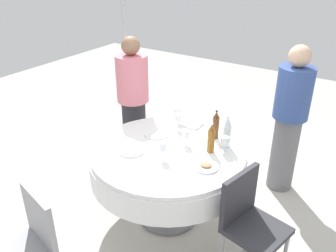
{
  "coord_description": "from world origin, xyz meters",
  "views": [
    {
      "loc": [
        -1.47,
        2.25,
        2.32
      ],
      "look_at": [
        0.0,
        0.0,
        0.97
      ],
      "focal_mm": 38.21,
      "sensor_mm": 36.0,
      "label": 1
    }
  ],
  "objects": [
    {
      "name": "tent_pole_main",
      "position": [
        1.8,
        -1.65,
        1.25
      ],
      "size": [
        0.07,
        0.07,
        2.5
      ],
      "primitive_type": "cylinder",
      "color": "#B2B5B7",
      "rests_on": "ground_plane"
    },
    {
      "name": "chair_north",
      "position": [
        -0.84,
        0.2,
        0.52
      ],
      "size": [
        0.48,
        0.48,
        0.87
      ],
      "rotation": [
        0.0,
        0.0,
        1.34
      ],
      "color": "#2D2D33",
      "rests_on": "ground_plane"
    },
    {
      "name": "bottle_brown_right",
      "position": [
        -0.25,
        -0.42,
        0.87
      ],
      "size": [
        0.06,
        0.06,
        0.28
      ],
      "color": "#593314",
      "rests_on": "dining_table"
    },
    {
      "name": "dining_table",
      "position": [
        0.0,
        0.0,
        0.59
      ],
      "size": [
        1.37,
        1.37,
        0.74
      ],
      "color": "white",
      "rests_on": "ground_plane"
    },
    {
      "name": "wine_glass_rear",
      "position": [
        -0.43,
        -0.23,
        0.84
      ],
      "size": [
        0.08,
        0.08,
        0.15
      ],
      "color": "white",
      "rests_on": "dining_table"
    },
    {
      "name": "fork_right",
      "position": [
        0.01,
        0.0,
        0.74
      ],
      "size": [
        0.09,
        0.17,
        0.0
      ],
      "primitive_type": "cube",
      "rotation": [
        0.0,
        0.0,
        5.15
      ],
      "color": "silver",
      "rests_on": "dining_table"
    },
    {
      "name": "wine_glass_east",
      "position": [
        -0.05,
        0.15,
        0.85
      ],
      "size": [
        0.06,
        0.06,
        0.15
      ],
      "color": "white",
      "rests_on": "dining_table"
    },
    {
      "name": "plate_far",
      "position": [
        0.25,
        0.2,
        0.75
      ],
      "size": [
        0.23,
        0.23,
        0.02
      ],
      "color": "white",
      "rests_on": "dining_table"
    },
    {
      "name": "person_inner",
      "position": [
        0.81,
        -0.54,
        0.79
      ],
      "size": [
        0.34,
        0.34,
        1.53
      ],
      "rotation": [
        0.0,
        0.0,
        4.12
      ],
      "color": "#26262B",
      "rests_on": "ground_plane"
    },
    {
      "name": "spoon_outer",
      "position": [
        -0.27,
        0.3,
        0.74
      ],
      "size": [
        0.16,
        0.11,
        0.0
      ],
      "primitive_type": "cube",
      "rotation": [
        0.0,
        0.0,
        2.59
      ],
      "color": "silver",
      "rests_on": "dining_table"
    },
    {
      "name": "folded_napkin",
      "position": [
        0.06,
        -0.53,
        0.75
      ],
      "size": [
        0.18,
        0.18,
        0.02
      ],
      "primitive_type": "cube",
      "rotation": [
        0.0,
        0.0,
        0.01
      ],
      "color": "white",
      "rests_on": "dining_table"
    },
    {
      "name": "plate_front",
      "position": [
        -0.41,
        0.07,
        0.75
      ],
      "size": [
        0.21,
        0.21,
        0.04
      ],
      "color": "white",
      "rests_on": "dining_table"
    },
    {
      "name": "plate_left",
      "position": [
        0.24,
        -0.18,
        0.75
      ],
      "size": [
        0.24,
        0.24,
        0.02
      ],
      "color": "white",
      "rests_on": "dining_table"
    },
    {
      "name": "wine_glass_north",
      "position": [
        0.22,
        -0.52,
        0.85
      ],
      "size": [
        0.07,
        0.07,
        0.14
      ],
      "color": "white",
      "rests_on": "dining_table"
    },
    {
      "name": "ground_plane",
      "position": [
        0.0,
        0.0,
        0.0
      ],
      "size": [
        10.0,
        10.0,
        0.0
      ],
      "primitive_type": "plane",
      "color": "#B7B2A8"
    },
    {
      "name": "chair_rear",
      "position": [
        0.32,
        1.25,
        0.52
      ],
      "size": [
        0.49,
        0.49,
        0.87
      ],
      "rotation": [
        0.0,
        0.0,
        -0.25
      ],
      "color": "#99999E",
      "rests_on": "ground_plane"
    },
    {
      "name": "wine_glass_mid",
      "position": [
        -0.08,
        -0.16,
        0.84
      ],
      "size": [
        0.07,
        0.07,
        0.13
      ],
      "color": "white",
      "rests_on": "dining_table"
    },
    {
      "name": "wine_glass_front",
      "position": [
        0.13,
        -0.38,
        0.85
      ],
      "size": [
        0.06,
        0.06,
        0.16
      ],
      "color": "white",
      "rests_on": "dining_table"
    },
    {
      "name": "bottle_clear_outer",
      "position": [
        -0.4,
        -0.33,
        0.88
      ],
      "size": [
        0.07,
        0.07,
        0.3
      ],
      "color": "silver",
      "rests_on": "dining_table"
    },
    {
      "name": "bottle_amber_inner",
      "position": [
        -0.32,
        -0.17,
        0.87
      ],
      "size": [
        0.06,
        0.06,
        0.27
      ],
      "color": "#8C5619",
      "rests_on": "dining_table"
    },
    {
      "name": "person_right",
      "position": [
        -0.73,
        -1.07,
        0.8
      ],
      "size": [
        0.34,
        0.34,
        1.54
      ],
      "rotation": [
        0.0,
        0.0,
        2.54
      ],
      "color": "slate",
      "rests_on": "ground_plane"
    }
  ]
}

